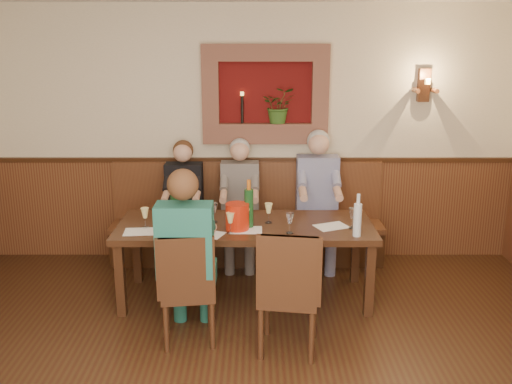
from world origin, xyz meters
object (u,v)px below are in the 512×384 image
(wine_bottle_green_a, at_px, (249,207))
(wine_bottle_green_b, at_px, (174,205))
(chair_near_left, at_px, (189,309))
(person_chair_front, at_px, (187,270))
(dining_table, at_px, (245,232))
(person_bench_right, at_px, (317,211))
(spittoon_bucket, at_px, (237,217))
(chair_near_right, at_px, (288,315))
(person_bench_mid, at_px, (240,214))
(person_bench_left, at_px, (184,215))
(bench, at_px, (247,233))
(water_bottle, at_px, (357,219))

(wine_bottle_green_a, height_order, wine_bottle_green_b, wine_bottle_green_a)
(chair_near_left, height_order, person_chair_front, person_chair_front)
(dining_table, bearing_deg, person_chair_front, -120.68)
(person_bench_right, distance_m, spittoon_bucket, 1.32)
(chair_near_right, relative_size, person_bench_right, 0.70)
(dining_table, xyz_separation_m, person_bench_mid, (-0.08, 0.84, -0.10))
(chair_near_left, height_order, chair_near_right, chair_near_right)
(person_bench_mid, bearing_deg, chair_near_left, -103.02)
(wine_bottle_green_a, bearing_deg, spittoon_bucket, -147.63)
(person_bench_left, xyz_separation_m, spittoon_bucket, (0.62, -0.99, 0.30))
(person_chair_front, distance_m, wine_bottle_green_b, 0.94)
(wine_bottle_green_a, bearing_deg, dining_table, 112.95)
(chair_near_left, bearing_deg, bench, 67.72)
(chair_near_right, relative_size, person_chair_front, 0.70)
(chair_near_left, distance_m, person_chair_front, 0.34)
(dining_table, bearing_deg, chair_near_left, -119.32)
(water_bottle, bearing_deg, chair_near_right, -134.96)
(bench, relative_size, water_bottle, 7.79)
(dining_table, bearing_deg, wine_bottle_green_a, -67.05)
(wine_bottle_green_b, relative_size, water_bottle, 1.01)
(person_bench_left, relative_size, person_bench_mid, 0.99)
(spittoon_bucket, xyz_separation_m, wine_bottle_green_a, (0.10, 0.07, 0.07))
(water_bottle, bearing_deg, dining_table, 161.82)
(bench, height_order, water_bottle, water_bottle)
(bench, distance_m, person_bench_mid, 0.28)
(chair_near_right, bearing_deg, bench, 109.01)
(dining_table, xyz_separation_m, chair_near_right, (0.36, -0.96, -0.37))
(dining_table, bearing_deg, wine_bottle_green_b, 172.09)
(wine_bottle_green_a, height_order, water_bottle, wine_bottle_green_a)
(wine_bottle_green_a, bearing_deg, chair_near_right, -69.78)
(person_chair_front, relative_size, water_bottle, 3.86)
(dining_table, relative_size, wine_bottle_green_a, 5.33)
(dining_table, xyz_separation_m, chair_near_left, (-0.46, -0.81, -0.39))
(person_bench_right, distance_m, wine_bottle_green_b, 1.65)
(chair_near_right, height_order, person_bench_right, person_bench_right)
(dining_table, relative_size, person_chair_front, 1.61)
(dining_table, bearing_deg, chair_near_right, -69.55)
(person_bench_mid, height_order, water_bottle, person_bench_mid)
(person_chair_front, bearing_deg, spittoon_bucket, 58.17)
(bench, height_order, spittoon_bucket, bench)
(chair_near_left, distance_m, person_bench_mid, 1.72)
(spittoon_bucket, relative_size, wine_bottle_green_a, 0.54)
(chair_near_left, height_order, person_bench_right, person_bench_right)
(dining_table, bearing_deg, spittoon_bucket, -115.45)
(person_bench_left, bearing_deg, spittoon_bucket, -58.03)
(person_bench_right, xyz_separation_m, wine_bottle_green_a, (-0.73, -0.92, 0.32))
(chair_near_left, distance_m, wine_bottle_green_a, 1.10)
(person_chair_front, height_order, wine_bottle_green_b, person_chair_front)
(person_bench_mid, bearing_deg, person_bench_left, 179.93)
(bench, xyz_separation_m, person_bench_mid, (-0.08, -0.11, 0.25))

